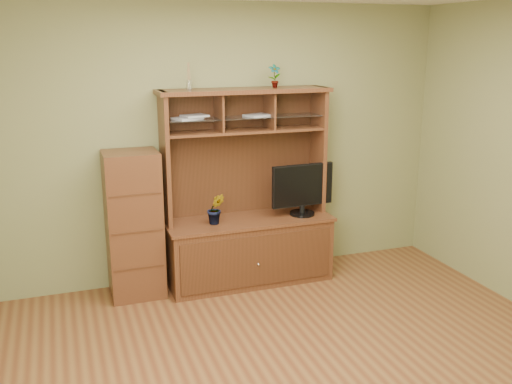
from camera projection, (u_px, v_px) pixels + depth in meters
name	position (u px, v px, depth m)	size (l,w,h in m)	color
room	(315.00, 192.00, 3.81)	(4.54, 4.04, 2.74)	brown
media_hutch	(248.00, 230.00, 5.63)	(1.66, 0.61, 1.90)	#412112
monitor	(303.00, 188.00, 5.63)	(0.65, 0.25, 0.51)	black
orchid_plant	(216.00, 209.00, 5.38)	(0.16, 0.13, 0.30)	#30581E
top_plant	(275.00, 76.00, 5.42)	(0.12, 0.08, 0.22)	#406924
reed_diffuser	(189.00, 79.00, 5.15)	(0.05, 0.05, 0.25)	silver
magazines	(213.00, 117.00, 5.32)	(0.98, 0.26, 0.04)	#B9BABF
side_cabinet	(134.00, 225.00, 5.26)	(0.49, 0.45, 1.37)	#412112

